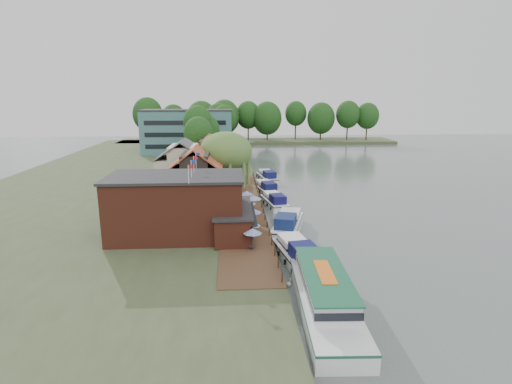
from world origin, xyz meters
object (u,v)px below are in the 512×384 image
object	(u,v)px
umbrella_0	(253,239)
cruiser_0	(298,251)
umbrella_1	(251,231)
swan	(289,284)
tour_boat	(326,294)
cottage_c	(209,157)
willow	(226,163)
pub	(194,205)
cottage_a	(196,175)
umbrella_2	(244,225)
umbrella_5	(254,203)
cottage_b	(184,165)
umbrella_3	(253,217)
hotel_block	(188,131)
cruiser_1	(288,221)
umbrella_6	(247,199)
cruiser_3	(266,187)
cruiser_2	(274,199)
cruiser_4	(267,175)
umbrella_4	(247,208)

from	to	relation	value
umbrella_0	cruiser_0	distance (m)	4.87
umbrella_0	umbrella_1	xyz separation A→B (m)	(-0.02, 2.52, 0.00)
cruiser_0	swan	size ratio (longest dim) A/B	24.26
tour_boat	cottage_c	bearing A→B (deg)	105.61
willow	cottage_c	bearing A→B (deg)	104.04
pub	cottage_a	size ratio (longest dim) A/B	2.33
umbrella_2	umbrella_5	size ratio (longest dim) A/B	1.00
cottage_b	umbrella_3	world-z (taller)	cottage_b
hotel_block	tour_boat	distance (m)	89.73
pub	cruiser_1	size ratio (longest dim) A/B	1.87
cottage_a	umbrella_1	distance (m)	19.40
umbrella_6	cruiser_3	size ratio (longest dim) A/B	0.25
umbrella_3	tour_boat	world-z (taller)	umbrella_3
umbrella_1	cruiser_2	bearing A→B (deg)	75.97
cruiser_4	cruiser_3	bearing A→B (deg)	-105.69
pub	cottage_a	xyz separation A→B (m)	(-1.00, 15.00, 0.60)
umbrella_4	umbrella_5	bearing A→B (deg)	68.37
umbrella_2	cruiser_0	size ratio (longest dim) A/B	0.22
pub	umbrella_6	xyz separation A→B (m)	(6.55, 11.88, -2.36)
cruiser_1	cruiser_2	bearing A→B (deg)	108.15
pub	swan	distance (m)	15.60
cottage_b	cruiser_3	bearing A→B (deg)	-1.91
cottage_b	cruiser_4	bearing A→B (deg)	32.44
umbrella_5	cruiser_2	world-z (taller)	umbrella_5
cruiser_2	swan	bearing A→B (deg)	-103.81
cruiser_1	cruiser_2	xyz separation A→B (m)	(-0.46, 11.85, -0.19)
hotel_block	tour_boat	bearing A→B (deg)	-77.24
cruiser_0	cruiser_3	distance (m)	30.79
cruiser_1	umbrella_6	bearing A→B (deg)	137.83
umbrella_6	tour_boat	distance (m)	28.71
pub	cottage_b	size ratio (longest dim) A/B	2.08
cottage_c	cruiser_3	bearing A→B (deg)	-42.06
cruiser_2	cruiser_4	bearing A→B (deg)	77.86
cruiser_0	cruiser_4	size ratio (longest dim) A/B	1.09
cottage_a	umbrella_6	world-z (taller)	cottage_a
umbrella_2	willow	bearing A→B (deg)	96.43
cruiser_1	willow	bearing A→B (deg)	132.42
cottage_b	cottage_c	world-z (taller)	same
umbrella_2	tour_boat	bearing A→B (deg)	-69.31
pub	tour_boat	size ratio (longest dim) A/B	1.32
pub	cruiser_0	bearing A→B (deg)	-29.29
umbrella_5	umbrella_3	bearing A→B (deg)	-93.89
cruiser_0	cottage_a	bearing A→B (deg)	109.86
cruiser_4	tour_boat	world-z (taller)	tour_boat
cruiser_2	cottage_a	bearing A→B (deg)	172.87
cottage_b	cruiser_1	xyz separation A→B (m)	(15.55, -21.15, -3.93)
cruiser_3	umbrella_4	bearing A→B (deg)	-114.74
cottage_a	hotel_block	bearing A→B (deg)	97.13
pub	cruiser_2	world-z (taller)	pub
tour_boat	cruiser_4	bearing A→B (deg)	92.59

